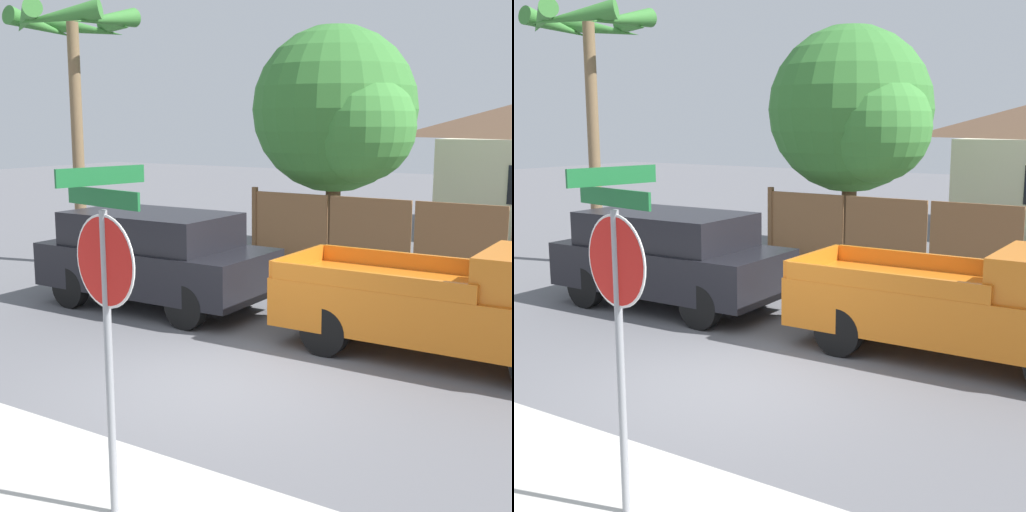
% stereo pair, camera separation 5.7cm
% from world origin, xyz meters
% --- Properties ---
extents(ground_plane, '(80.00, 80.00, 0.00)m').
position_xyz_m(ground_plane, '(0.00, 0.00, 0.00)').
color(ground_plane, slate).
extents(oak_tree, '(4.53, 4.32, 5.95)m').
position_xyz_m(oak_tree, '(-2.94, 9.61, 3.69)').
color(oak_tree, brown).
rests_on(oak_tree, ground).
extents(palm_tree, '(2.99, 3.21, 6.11)m').
position_xyz_m(palm_tree, '(-7.62, 4.93, 5.27)').
color(palm_tree, brown).
rests_on(palm_tree, ground).
extents(red_suv, '(4.44, 2.06, 1.81)m').
position_xyz_m(red_suv, '(-3.35, 2.70, 0.99)').
color(red_suv, black).
rests_on(red_suv, ground).
extents(orange_pickup, '(4.98, 1.92, 1.71)m').
position_xyz_m(orange_pickup, '(2.42, 2.70, 0.84)').
color(orange_pickup, orange).
rests_on(orange_pickup, ground).
extents(stop_sign, '(0.95, 0.86, 3.10)m').
position_xyz_m(stop_sign, '(1.13, -3.10, 2.10)').
color(stop_sign, gray).
rests_on(stop_sign, ground).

